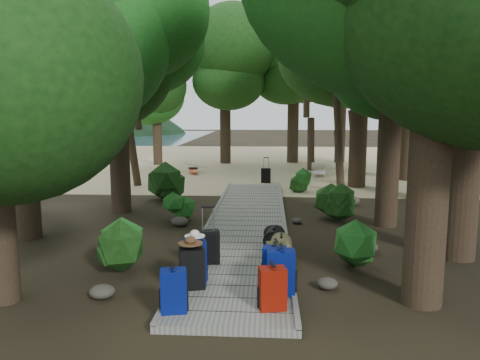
# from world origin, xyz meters

# --- Properties ---
(ground) EXTENTS (120.00, 120.00, 0.00)m
(ground) POSITION_xyz_m (0.00, 0.00, 0.00)
(ground) COLOR #2C2416
(ground) RESTS_ON ground
(sand_beach) EXTENTS (40.00, 22.00, 0.02)m
(sand_beach) POSITION_xyz_m (0.00, 16.00, 0.01)
(sand_beach) COLOR tan
(sand_beach) RESTS_ON ground
(boardwalk) EXTENTS (2.00, 12.00, 0.12)m
(boardwalk) POSITION_xyz_m (0.00, 1.00, 0.06)
(boardwalk) COLOR gray
(boardwalk) RESTS_ON ground
(backpack_left_a) EXTENTS (0.41, 0.32, 0.68)m
(backpack_left_a) POSITION_xyz_m (-0.77, -4.54, 0.46)
(backpack_left_a) COLOR navy
(backpack_left_a) RESTS_ON boardwalk
(backpack_left_b) EXTENTS (0.45, 0.37, 0.73)m
(backpack_left_b) POSITION_xyz_m (-0.66, -3.64, 0.48)
(backpack_left_b) COLOR black
(backpack_left_b) RESTS_ON boardwalk
(backpack_left_c) EXTENTS (0.47, 0.39, 0.75)m
(backpack_left_c) POSITION_xyz_m (-0.69, -3.30, 0.50)
(backpack_left_c) COLOR navy
(backpack_left_c) RESTS_ON boardwalk
(backpack_right_a) EXTENTS (0.42, 0.34, 0.68)m
(backpack_right_a) POSITION_xyz_m (0.62, -4.35, 0.46)
(backpack_right_a) COLOR maroon
(backpack_right_a) RESTS_ON boardwalk
(backpack_right_b) EXTENTS (0.43, 0.30, 0.78)m
(backpack_right_b) POSITION_xyz_m (0.75, -3.79, 0.51)
(backpack_right_b) COLOR navy
(backpack_right_b) RESTS_ON boardwalk
(backpack_right_c) EXTENTS (0.41, 0.31, 0.65)m
(backpack_right_c) POSITION_xyz_m (0.66, -3.25, 0.44)
(backpack_right_c) COLOR navy
(backpack_right_c) RESTS_ON boardwalk
(backpack_right_d) EXTENTS (0.37, 0.29, 0.53)m
(backpack_right_d) POSITION_xyz_m (0.69, -2.62, 0.38)
(backpack_right_d) COLOR #3F3D1D
(backpack_right_d) RESTS_ON boardwalk
(duffel_right_khaki) EXTENTS (0.44, 0.65, 0.42)m
(duffel_right_khaki) POSITION_xyz_m (0.80, -1.99, 0.33)
(duffel_right_khaki) COLOR brown
(duffel_right_khaki) RESTS_ON boardwalk
(duffel_right_black) EXTENTS (0.47, 0.67, 0.39)m
(duffel_right_black) POSITION_xyz_m (0.68, -1.27, 0.32)
(duffel_right_black) COLOR black
(duffel_right_black) RESTS_ON boardwalk
(suitcase_on_boardwalk) EXTENTS (0.45, 0.33, 0.63)m
(suitcase_on_boardwalk) POSITION_xyz_m (-0.56, -2.41, 0.43)
(suitcase_on_boardwalk) COLOR black
(suitcase_on_boardwalk) RESTS_ON boardwalk
(lone_suitcase_on_sand) EXTENTS (0.39, 0.25, 0.59)m
(lone_suitcase_on_sand) POSITION_xyz_m (0.43, 8.07, 0.31)
(lone_suitcase_on_sand) COLOR black
(lone_suitcase_on_sand) RESTS_ON sand_beach
(hat_brown) EXTENTS (0.40, 0.40, 0.12)m
(hat_brown) POSITION_xyz_m (-0.68, -3.63, 0.91)
(hat_brown) COLOR #51351E
(hat_brown) RESTS_ON backpack_left_b
(hat_white) EXTENTS (0.34, 0.34, 0.11)m
(hat_white) POSITION_xyz_m (-0.67, -3.28, 0.93)
(hat_white) COLOR silver
(hat_white) RESTS_ON backpack_left_c
(kayak) EXTENTS (1.54, 3.55, 0.35)m
(kayak) POSITION_xyz_m (-2.98, 10.77, 0.19)
(kayak) COLOR #C33C10
(kayak) RESTS_ON sand_beach
(sun_lounger) EXTENTS (0.68, 1.72, 0.54)m
(sun_lounger) POSITION_xyz_m (2.79, 10.21, 0.29)
(sun_lounger) COLOR silver
(sun_lounger) RESTS_ON sand_beach
(tree_right_a) EXTENTS (5.14, 5.14, 8.57)m
(tree_right_a) POSITION_xyz_m (2.91, -3.75, 4.28)
(tree_right_a) COLOR black
(tree_right_a) RESTS_ON ground
(tree_right_c) EXTENTS (4.63, 4.63, 8.02)m
(tree_right_c) POSITION_xyz_m (3.56, 1.19, 4.01)
(tree_right_c) COLOR black
(tree_right_c) RESTS_ON ground
(tree_right_d) EXTENTS (6.31, 6.31, 11.57)m
(tree_right_d) POSITION_xyz_m (5.86, 4.55, 5.78)
(tree_right_d) COLOR black
(tree_right_d) RESTS_ON ground
(tree_right_e) EXTENTS (5.27, 5.27, 9.49)m
(tree_right_e) POSITION_xyz_m (3.94, 7.35, 4.75)
(tree_right_e) COLOR black
(tree_right_e) RESTS_ON ground
(tree_right_f) EXTENTS (5.82, 5.82, 10.40)m
(tree_right_f) POSITION_xyz_m (6.41, 9.24, 5.20)
(tree_right_f) COLOR black
(tree_right_f) RESTS_ON ground
(tree_left_b) EXTENTS (4.93, 4.93, 8.88)m
(tree_left_b) POSITION_xyz_m (-5.05, -0.47, 4.44)
(tree_left_b) COLOR black
(tree_left_b) RESTS_ON ground
(tree_left_c) EXTENTS (4.73, 4.73, 8.23)m
(tree_left_c) POSITION_xyz_m (-3.78, 2.52, 4.11)
(tree_left_c) COLOR black
(tree_left_c) RESTS_ON ground
(tree_back_a) EXTENTS (4.90, 4.90, 8.48)m
(tree_back_a) POSITION_xyz_m (-1.88, 15.13, 4.24)
(tree_back_a) COLOR black
(tree_back_a) RESTS_ON ground
(tree_back_b) EXTENTS (5.02, 5.02, 8.96)m
(tree_back_b) POSITION_xyz_m (1.88, 15.70, 4.48)
(tree_back_b) COLOR black
(tree_back_b) RESTS_ON ground
(tree_back_c) EXTENTS (4.65, 4.65, 8.37)m
(tree_back_c) POSITION_xyz_m (4.53, 15.88, 4.18)
(tree_back_c) COLOR black
(tree_back_c) RESTS_ON ground
(tree_back_d) EXTENTS (4.18, 4.18, 6.96)m
(tree_back_d) POSITION_xyz_m (-5.48, 14.21, 3.48)
(tree_back_d) COLOR black
(tree_back_d) RESTS_ON ground
(palm_right_a) EXTENTS (3.92, 3.92, 6.69)m
(palm_right_a) POSITION_xyz_m (3.26, 6.17, 3.34)
(palm_right_a) COLOR #133F11
(palm_right_a) RESTS_ON ground
(palm_right_b) EXTENTS (4.59, 4.59, 8.86)m
(palm_right_b) POSITION_xyz_m (4.64, 11.41, 4.43)
(palm_right_b) COLOR #133F11
(palm_right_b) RESTS_ON ground
(palm_right_c) EXTENTS (4.86, 4.86, 7.73)m
(palm_right_c) POSITION_xyz_m (2.87, 12.42, 3.86)
(palm_right_c) COLOR #133F11
(palm_right_c) RESTS_ON ground
(palm_left_a) EXTENTS (4.13, 4.13, 6.58)m
(palm_left_a) POSITION_xyz_m (-4.83, 7.05, 3.29)
(palm_left_a) COLOR #133F11
(palm_left_a) RESTS_ON ground
(rock_left_a) EXTENTS (0.40, 0.36, 0.22)m
(rock_left_a) POSITION_xyz_m (-2.06, -3.87, 0.11)
(rock_left_a) COLOR #4C473F
(rock_left_a) RESTS_ON ground
(rock_left_b) EXTENTS (0.32, 0.29, 0.18)m
(rock_left_b) POSITION_xyz_m (-2.59, -1.54, 0.09)
(rock_left_b) COLOR #4C473F
(rock_left_b) RESTS_ON ground
(rock_left_c) EXTENTS (0.45, 0.40, 0.25)m
(rock_left_c) POSITION_xyz_m (-1.72, 0.81, 0.12)
(rock_left_c) COLOR #4C473F
(rock_left_c) RESTS_ON ground
(rock_left_d) EXTENTS (0.26, 0.23, 0.14)m
(rock_left_d) POSITION_xyz_m (-2.39, 3.00, 0.07)
(rock_left_d) COLOR #4C473F
(rock_left_d) RESTS_ON ground
(rock_right_a) EXTENTS (0.35, 0.31, 0.19)m
(rock_right_a) POSITION_xyz_m (1.54, -3.25, 0.10)
(rock_right_a) COLOR #4C473F
(rock_right_a) RESTS_ON ground
(rock_right_b) EXTENTS (0.46, 0.41, 0.25)m
(rock_right_b) POSITION_xyz_m (2.60, -1.19, 0.13)
(rock_right_b) COLOR #4C473F
(rock_right_b) RESTS_ON ground
(rock_right_c) EXTENTS (0.27, 0.25, 0.15)m
(rock_right_c) POSITION_xyz_m (1.30, 1.27, 0.08)
(rock_right_c) COLOR #4C473F
(rock_right_c) RESTS_ON ground
(rock_right_d) EXTENTS (0.57, 0.51, 0.31)m
(rock_right_d) POSITION_xyz_m (3.10, 3.72, 0.16)
(rock_right_d) COLOR #4C473F
(rock_right_d) RESTS_ON ground
(shrub_left_a) EXTENTS (1.09, 1.09, 0.98)m
(shrub_left_a) POSITION_xyz_m (-2.15, -2.59, 0.49)
(shrub_left_a) COLOR #185019
(shrub_left_a) RESTS_ON ground
(shrub_left_b) EXTENTS (0.78, 0.78, 0.70)m
(shrub_left_b) POSITION_xyz_m (-1.86, 1.41, 0.35)
(shrub_left_b) COLOR #185019
(shrub_left_b) RESTS_ON ground
(shrub_left_c) EXTENTS (1.34, 1.34, 1.21)m
(shrub_left_c) POSITION_xyz_m (-2.72, 4.30, 0.61)
(shrub_left_c) COLOR #185019
(shrub_left_c) RESTS_ON ground
(shrub_right_a) EXTENTS (0.93, 0.93, 0.84)m
(shrub_right_a) POSITION_xyz_m (2.06, -2.22, 0.42)
(shrub_right_a) COLOR #185019
(shrub_right_a) RESTS_ON ground
(shrub_right_b) EXTENTS (1.13, 1.13, 1.01)m
(shrub_right_b) POSITION_xyz_m (2.29, 1.75, 0.51)
(shrub_right_b) COLOR #185019
(shrub_right_b) RESTS_ON ground
(shrub_right_c) EXTENTS (0.88, 0.88, 0.80)m
(shrub_right_c) POSITION_xyz_m (1.75, 5.78, 0.40)
(shrub_right_c) COLOR #185019
(shrub_right_c) RESTS_ON ground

